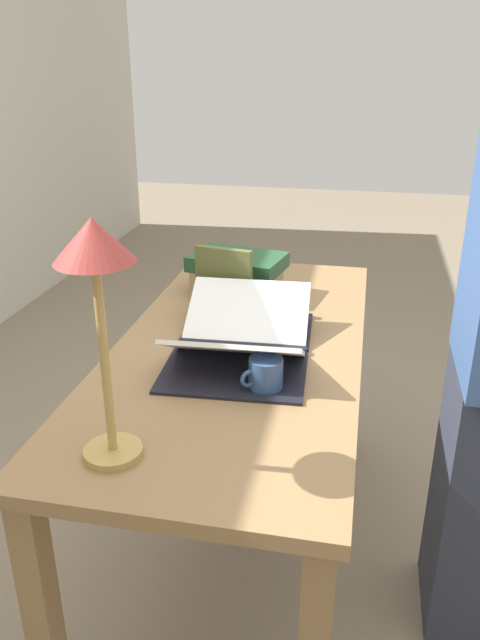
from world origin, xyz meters
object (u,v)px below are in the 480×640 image
object	(u,v)px
book_stack_tall	(237,273)
coffee_mug	(265,374)
open_book	(242,338)
book_standing_upright	(224,280)
reading_lamp	(96,274)

from	to	relation	value
book_stack_tall	coffee_mug	world-z (taller)	book_stack_tall
open_book	book_standing_upright	xyz separation A→B (m)	(0.26, 0.11, 0.07)
reading_lamp	coffee_mug	size ratio (longest dim) A/B	5.02
open_book	reading_lamp	size ratio (longest dim) A/B	1.15
coffee_mug	reading_lamp	bearing A→B (deg)	142.09
reading_lamp	coffee_mug	xyz separation A→B (m)	(0.33, -0.25, -0.34)
open_book	book_stack_tall	world-z (taller)	book_stack_tall
open_book	book_stack_tall	size ratio (longest dim) A/B	1.69
open_book	reading_lamp	bearing A→B (deg)	160.28
reading_lamp	coffee_mug	world-z (taller)	reading_lamp
book_stack_tall	book_standing_upright	distance (m)	0.17
open_book	book_stack_tall	xyz separation A→B (m)	(0.44, 0.10, 0.03)
book_standing_upright	book_stack_tall	bearing A→B (deg)	7.70
open_book	coffee_mug	size ratio (longest dim) A/B	5.79
open_book	book_standing_upright	distance (m)	0.29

